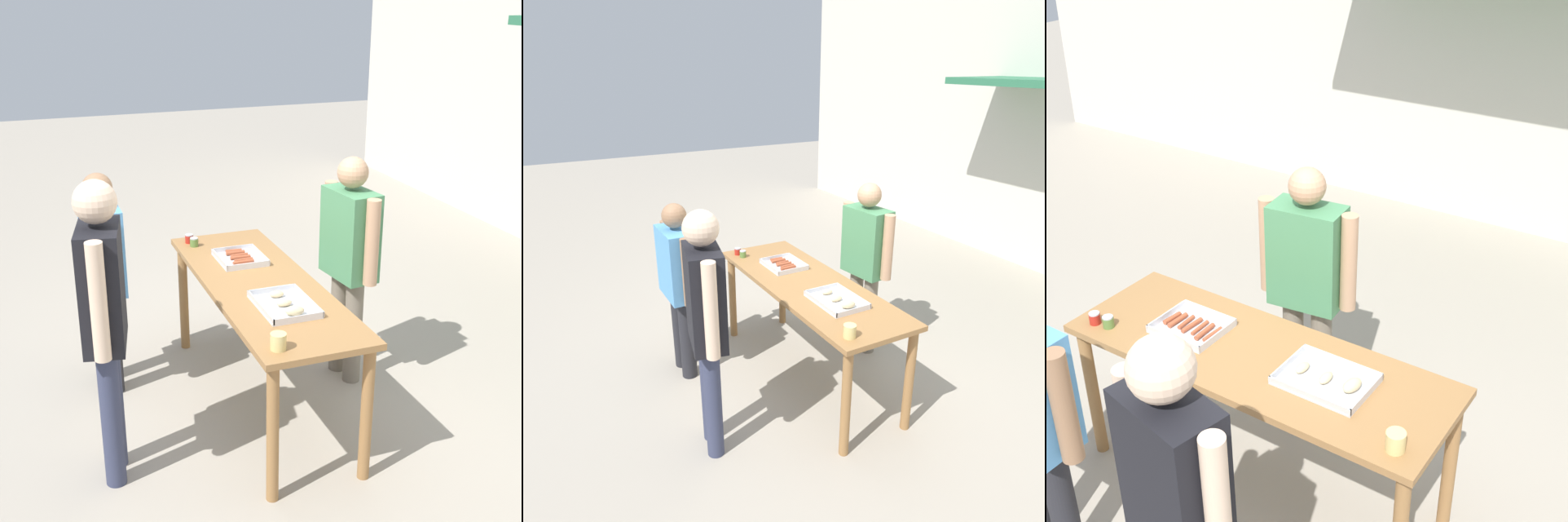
% 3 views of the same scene
% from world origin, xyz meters
% --- Properties ---
extents(ground_plane, '(24.00, 24.00, 0.00)m').
position_xyz_m(ground_plane, '(0.00, 0.00, 0.00)').
color(ground_plane, '#A39989').
extents(serving_table, '(2.07, 0.70, 0.90)m').
position_xyz_m(serving_table, '(0.00, 0.00, 0.78)').
color(serving_table, olive).
rests_on(serving_table, ground).
extents(food_tray_sausages, '(0.36, 0.31, 0.04)m').
position_xyz_m(food_tray_sausages, '(-0.43, 0.00, 0.91)').
color(food_tray_sausages, silver).
rests_on(food_tray_sausages, serving_table).
extents(food_tray_buns, '(0.45, 0.32, 0.07)m').
position_xyz_m(food_tray_buns, '(0.42, 0.01, 0.92)').
color(food_tray_buns, silver).
rests_on(food_tray_buns, serving_table).
extents(condiment_jar_mustard, '(0.06, 0.06, 0.07)m').
position_xyz_m(condiment_jar_mustard, '(-0.91, -0.24, 0.93)').
color(condiment_jar_mustard, '#B22319').
rests_on(condiment_jar_mustard, serving_table).
extents(condiment_jar_ketchup, '(0.06, 0.06, 0.07)m').
position_xyz_m(condiment_jar_ketchup, '(-0.82, -0.23, 0.93)').
color(condiment_jar_ketchup, '#567A38').
rests_on(condiment_jar_ketchup, serving_table).
extents(beer_cup, '(0.09, 0.09, 0.09)m').
position_xyz_m(beer_cup, '(0.89, -0.23, 0.94)').
color(beer_cup, '#DBC67A').
rests_on(beer_cup, serving_table).
extents(person_server_behind_table, '(0.61, 0.28, 1.64)m').
position_xyz_m(person_server_behind_table, '(-0.16, 0.71, 0.97)').
color(person_server_behind_table, '#756B5B').
rests_on(person_server_behind_table, ground).
extents(person_customer_with_cup, '(0.57, 0.30, 1.79)m').
position_xyz_m(person_customer_with_cup, '(0.44, -1.06, 1.08)').
color(person_customer_with_cup, '#333851').
rests_on(person_customer_with_cup, ground).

